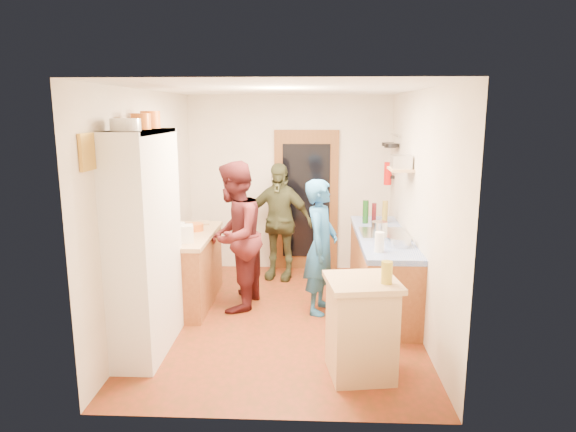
# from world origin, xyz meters

# --- Properties ---
(floor) EXTENTS (3.00, 4.00, 0.02)m
(floor) POSITION_xyz_m (0.00, 0.00, -0.01)
(floor) COLOR maroon
(floor) RESTS_ON ground
(ceiling) EXTENTS (3.00, 4.00, 0.02)m
(ceiling) POSITION_xyz_m (0.00, 0.00, 2.61)
(ceiling) COLOR silver
(ceiling) RESTS_ON ground
(wall_back) EXTENTS (3.00, 0.02, 2.60)m
(wall_back) POSITION_xyz_m (0.00, 2.01, 1.30)
(wall_back) COLOR beige
(wall_back) RESTS_ON ground
(wall_front) EXTENTS (3.00, 0.02, 2.60)m
(wall_front) POSITION_xyz_m (0.00, -2.01, 1.30)
(wall_front) COLOR beige
(wall_front) RESTS_ON ground
(wall_left) EXTENTS (0.02, 4.00, 2.60)m
(wall_left) POSITION_xyz_m (-1.51, 0.00, 1.30)
(wall_left) COLOR beige
(wall_left) RESTS_ON ground
(wall_right) EXTENTS (0.02, 4.00, 2.60)m
(wall_right) POSITION_xyz_m (1.51, 0.00, 1.30)
(wall_right) COLOR beige
(wall_right) RESTS_ON ground
(door_frame) EXTENTS (0.95, 0.06, 2.10)m
(door_frame) POSITION_xyz_m (0.25, 1.97, 1.05)
(door_frame) COLOR brown
(door_frame) RESTS_ON ground
(door_glass) EXTENTS (0.70, 0.02, 1.70)m
(door_glass) POSITION_xyz_m (0.25, 1.94, 1.05)
(door_glass) COLOR black
(door_glass) RESTS_ON door_frame
(hutch_body) EXTENTS (0.40, 1.20, 2.20)m
(hutch_body) POSITION_xyz_m (-1.30, -0.80, 1.10)
(hutch_body) COLOR white
(hutch_body) RESTS_ON ground
(hutch_top_shelf) EXTENTS (0.40, 1.14, 0.04)m
(hutch_top_shelf) POSITION_xyz_m (-1.30, -0.80, 2.18)
(hutch_top_shelf) COLOR white
(hutch_top_shelf) RESTS_ON hutch_body
(plate_stack) EXTENTS (0.26, 0.26, 0.11)m
(plate_stack) POSITION_xyz_m (-1.30, -1.14, 2.25)
(plate_stack) COLOR white
(plate_stack) RESTS_ON hutch_top_shelf
(orange_pot_a) EXTENTS (0.19, 0.19, 0.15)m
(orange_pot_a) POSITION_xyz_m (-1.30, -0.73, 2.28)
(orange_pot_a) COLOR orange
(orange_pot_a) RESTS_ON hutch_top_shelf
(orange_pot_b) EXTENTS (0.19, 0.19, 0.17)m
(orange_pot_b) POSITION_xyz_m (-1.30, -0.43, 2.29)
(orange_pot_b) COLOR orange
(orange_pot_b) RESTS_ON hutch_top_shelf
(left_counter_base) EXTENTS (0.60, 1.40, 0.85)m
(left_counter_base) POSITION_xyz_m (-1.20, 0.45, 0.42)
(left_counter_base) COLOR #9E5F2F
(left_counter_base) RESTS_ON ground
(left_counter_top) EXTENTS (0.64, 1.44, 0.05)m
(left_counter_top) POSITION_xyz_m (-1.20, 0.45, 0.88)
(left_counter_top) COLOR tan
(left_counter_top) RESTS_ON left_counter_base
(toaster) EXTENTS (0.30, 0.24, 0.20)m
(toaster) POSITION_xyz_m (-1.15, 0.01, 1.00)
(toaster) COLOR white
(toaster) RESTS_ON left_counter_top
(kettle) EXTENTS (0.18, 0.18, 0.16)m
(kettle) POSITION_xyz_m (-1.25, 0.30, 0.98)
(kettle) COLOR white
(kettle) RESTS_ON left_counter_top
(orange_bowl) EXTENTS (0.21, 0.21, 0.09)m
(orange_bowl) POSITION_xyz_m (-1.12, 0.59, 0.95)
(orange_bowl) COLOR orange
(orange_bowl) RESTS_ON left_counter_top
(chopping_board) EXTENTS (0.34, 0.28, 0.02)m
(chopping_board) POSITION_xyz_m (-1.18, 0.97, 0.91)
(chopping_board) COLOR tan
(chopping_board) RESTS_ON left_counter_top
(right_counter_base) EXTENTS (0.60, 2.20, 0.84)m
(right_counter_base) POSITION_xyz_m (1.20, 0.50, 0.42)
(right_counter_base) COLOR #9E5F2F
(right_counter_base) RESTS_ON ground
(right_counter_top) EXTENTS (0.62, 2.22, 0.06)m
(right_counter_top) POSITION_xyz_m (1.20, 0.50, 0.87)
(right_counter_top) COLOR #0731AA
(right_counter_top) RESTS_ON right_counter_base
(hob) EXTENTS (0.55, 0.58, 0.04)m
(hob) POSITION_xyz_m (1.20, 0.44, 0.92)
(hob) COLOR silver
(hob) RESTS_ON right_counter_top
(pot_on_hob) EXTENTS (0.19, 0.19, 0.12)m
(pot_on_hob) POSITION_xyz_m (1.15, 0.47, 1.00)
(pot_on_hob) COLOR silver
(pot_on_hob) RESTS_ON hob
(bottle_a) EXTENTS (0.10, 0.10, 0.31)m
(bottle_a) POSITION_xyz_m (1.05, 1.13, 1.06)
(bottle_a) COLOR #143F14
(bottle_a) RESTS_ON right_counter_top
(bottle_b) EXTENTS (0.08, 0.08, 0.25)m
(bottle_b) POSITION_xyz_m (1.18, 1.27, 1.02)
(bottle_b) COLOR #591419
(bottle_b) RESTS_ON right_counter_top
(bottle_c) EXTENTS (0.09, 0.09, 0.30)m
(bottle_c) POSITION_xyz_m (1.31, 1.16, 1.05)
(bottle_c) COLOR olive
(bottle_c) RESTS_ON right_counter_top
(paper_towel) EXTENTS (0.10, 0.10, 0.22)m
(paper_towel) POSITION_xyz_m (1.05, -0.30, 1.01)
(paper_towel) COLOR white
(paper_towel) RESTS_ON right_counter_top
(mixing_bowl) EXTENTS (0.30, 0.30, 0.10)m
(mixing_bowl) POSITION_xyz_m (1.30, -0.04, 0.95)
(mixing_bowl) COLOR silver
(mixing_bowl) RESTS_ON right_counter_top
(island_base) EXTENTS (0.63, 0.63, 0.86)m
(island_base) POSITION_xyz_m (0.78, -1.25, 0.43)
(island_base) COLOR tan
(island_base) RESTS_ON ground
(island_top) EXTENTS (0.70, 0.70, 0.05)m
(island_top) POSITION_xyz_m (0.78, -1.25, 0.89)
(island_top) COLOR tan
(island_top) RESTS_ON island_base
(cutting_board) EXTENTS (0.39, 0.33, 0.02)m
(cutting_board) POSITION_xyz_m (0.73, -1.21, 0.90)
(cutting_board) COLOR white
(cutting_board) RESTS_ON island_top
(oil_jar) EXTENTS (0.11, 0.11, 0.20)m
(oil_jar) POSITION_xyz_m (0.98, -1.34, 1.01)
(oil_jar) COLOR #AD9E2D
(oil_jar) RESTS_ON island_top
(pan_rail) EXTENTS (0.02, 0.65, 0.02)m
(pan_rail) POSITION_xyz_m (1.46, 1.52, 2.05)
(pan_rail) COLOR silver
(pan_rail) RESTS_ON wall_right
(pan_hang_a) EXTENTS (0.18, 0.18, 0.05)m
(pan_hang_a) POSITION_xyz_m (1.40, 1.35, 1.92)
(pan_hang_a) COLOR black
(pan_hang_a) RESTS_ON pan_rail
(pan_hang_b) EXTENTS (0.16, 0.16, 0.05)m
(pan_hang_b) POSITION_xyz_m (1.40, 1.55, 1.90)
(pan_hang_b) COLOR black
(pan_hang_b) RESTS_ON pan_rail
(pan_hang_c) EXTENTS (0.17, 0.17, 0.05)m
(pan_hang_c) POSITION_xyz_m (1.40, 1.75, 1.91)
(pan_hang_c) COLOR black
(pan_hang_c) RESTS_ON pan_rail
(wall_shelf) EXTENTS (0.26, 0.42, 0.03)m
(wall_shelf) POSITION_xyz_m (1.37, 0.45, 1.70)
(wall_shelf) COLOR tan
(wall_shelf) RESTS_ON wall_right
(radio) EXTENTS (0.23, 0.31, 0.15)m
(radio) POSITION_xyz_m (1.37, 0.45, 1.79)
(radio) COLOR silver
(radio) RESTS_ON wall_shelf
(ext_bracket) EXTENTS (0.06, 0.10, 0.04)m
(ext_bracket) POSITION_xyz_m (1.47, 1.70, 1.45)
(ext_bracket) COLOR black
(ext_bracket) RESTS_ON wall_right
(fire_extinguisher) EXTENTS (0.11, 0.11, 0.32)m
(fire_extinguisher) POSITION_xyz_m (1.41, 1.70, 1.50)
(fire_extinguisher) COLOR red
(fire_extinguisher) RESTS_ON wall_right
(picture_frame) EXTENTS (0.03, 0.25, 0.30)m
(picture_frame) POSITION_xyz_m (-1.48, -1.55, 2.05)
(picture_frame) COLOR gold
(picture_frame) RESTS_ON wall_left
(person_hob) EXTENTS (0.53, 0.66, 1.60)m
(person_hob) POSITION_xyz_m (0.47, 0.23, 0.80)
(person_hob) COLOR #225B96
(person_hob) RESTS_ON ground
(person_left) EXTENTS (0.81, 0.97, 1.80)m
(person_left) POSITION_xyz_m (-0.55, 0.36, 0.90)
(person_left) COLOR #451618
(person_left) RESTS_ON ground
(person_back) EXTENTS (1.05, 0.64, 1.67)m
(person_back) POSITION_xyz_m (-0.12, 1.49, 0.83)
(person_back) COLOR #373921
(person_back) RESTS_ON ground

